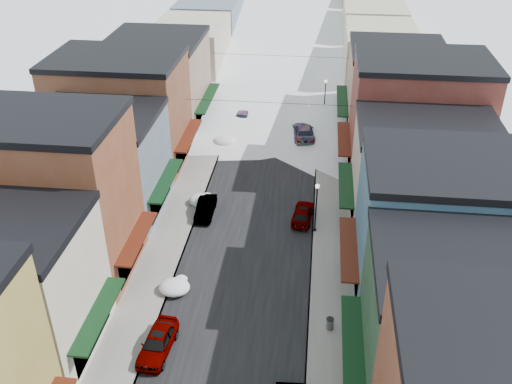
% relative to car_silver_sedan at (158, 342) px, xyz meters
% --- Properties ---
extents(road, '(10.00, 160.00, 0.01)m').
position_rel_car_silver_sedan_xyz_m(road, '(4.30, 46.99, -0.73)').
color(road, black).
rests_on(road, ground).
extents(sidewalk_left, '(3.20, 160.00, 0.15)m').
position_rel_car_silver_sedan_xyz_m(sidewalk_left, '(-2.30, 46.99, -0.66)').
color(sidewalk_left, gray).
rests_on(sidewalk_left, ground).
extents(sidewalk_right, '(3.20, 160.00, 0.15)m').
position_rel_car_silver_sedan_xyz_m(sidewalk_right, '(10.90, 46.99, -0.66)').
color(sidewalk_right, gray).
rests_on(sidewalk_right, ground).
extents(curb_left, '(0.10, 160.00, 0.15)m').
position_rel_car_silver_sedan_xyz_m(curb_left, '(-0.75, 46.99, -0.66)').
color(curb_left, slate).
rests_on(curb_left, ground).
extents(curb_right, '(0.10, 160.00, 0.15)m').
position_rel_car_silver_sedan_xyz_m(curb_right, '(9.35, 46.99, -0.66)').
color(curb_right, slate).
rests_on(curb_right, ground).
extents(bldg_l_cream, '(11.30, 8.20, 9.50)m').
position_rel_car_silver_sedan_xyz_m(bldg_l_cream, '(-8.89, -0.51, 4.02)').
color(bldg_l_cream, beige).
rests_on(bldg_l_cream, ground).
extents(bldg_l_brick_near, '(12.30, 8.20, 12.50)m').
position_rel_car_silver_sedan_xyz_m(bldg_l_brick_near, '(-9.39, 7.49, 5.52)').
color(bldg_l_brick_near, brown).
rests_on(bldg_l_brick_near, ground).
extents(bldg_l_grayblue, '(11.30, 9.20, 9.00)m').
position_rel_car_silver_sedan_xyz_m(bldg_l_grayblue, '(-8.89, 15.99, 3.77)').
color(bldg_l_grayblue, slate).
rests_on(bldg_l_grayblue, ground).
extents(bldg_l_brick_far, '(13.30, 9.20, 11.00)m').
position_rel_car_silver_sedan_xyz_m(bldg_l_brick_far, '(-9.89, 24.99, 4.77)').
color(bldg_l_brick_far, brown).
rests_on(bldg_l_brick_far, ground).
extents(bldg_l_tan, '(11.30, 11.20, 10.00)m').
position_rel_car_silver_sedan_xyz_m(bldg_l_tan, '(-8.89, 34.99, 4.27)').
color(bldg_l_tan, '#947561').
rests_on(bldg_l_tan, ground).
extents(bldg_r_green, '(11.30, 9.20, 9.50)m').
position_rel_car_silver_sedan_xyz_m(bldg_r_green, '(17.49, -1.01, 4.02)').
color(bldg_r_green, '#1E3E28').
rests_on(bldg_r_green, ground).
extents(bldg_r_blue, '(11.30, 9.20, 10.50)m').
position_rel_car_silver_sedan_xyz_m(bldg_r_blue, '(17.49, 7.99, 4.52)').
color(bldg_r_blue, '#345C76').
rests_on(bldg_r_blue, ground).
extents(bldg_r_cream, '(12.30, 9.20, 9.00)m').
position_rel_car_silver_sedan_xyz_m(bldg_r_cream, '(17.99, 16.99, 3.77)').
color(bldg_r_cream, '#B5A592').
rests_on(bldg_r_cream, ground).
extents(bldg_r_brick_far, '(13.30, 9.20, 11.50)m').
position_rel_car_silver_sedan_xyz_m(bldg_r_brick_far, '(18.49, 25.99, 5.02)').
color(bldg_r_brick_far, maroon).
rests_on(bldg_r_brick_far, ground).
extents(bldg_r_tan, '(11.30, 11.20, 9.50)m').
position_rel_car_silver_sedan_xyz_m(bldg_r_tan, '(17.49, 35.99, 4.02)').
color(bldg_r_tan, '#8F745E').
rests_on(bldg_r_tan, ground).
extents(distant_blocks, '(34.00, 55.00, 8.00)m').
position_rel_car_silver_sedan_xyz_m(distant_blocks, '(4.30, 69.99, 3.26)').
color(distant_blocks, gray).
rests_on(distant_blocks, ground).
extents(overhead_cables, '(16.40, 15.04, 0.04)m').
position_rel_car_silver_sedan_xyz_m(overhead_cables, '(4.30, 34.49, 5.46)').
color(overhead_cables, black).
rests_on(overhead_cables, ground).
extents(car_silver_sedan, '(2.10, 4.47, 1.48)m').
position_rel_car_silver_sedan_xyz_m(car_silver_sedan, '(0.00, 0.00, 0.00)').
color(car_silver_sedan, '#A3A4AB').
rests_on(car_silver_sedan, ground).
extents(car_dark_hatch, '(1.45, 4.03, 1.32)m').
position_rel_car_silver_sedan_xyz_m(car_dark_hatch, '(0.00, 15.93, -0.08)').
color(car_dark_hatch, black).
rests_on(car_dark_hatch, ground).
extents(car_silver_wagon, '(2.31, 5.09, 1.45)m').
position_rel_car_silver_sedan_xyz_m(car_silver_wagon, '(0.59, 35.12, -0.02)').
color(car_silver_wagon, '#A3A6AB').
rests_on(car_silver_wagon, ground).
extents(car_gray_suv, '(2.05, 4.21, 1.38)m').
position_rel_car_silver_sedan_xyz_m(car_gray_suv, '(8.42, 16.06, -0.05)').
color(car_gray_suv, gray).
rests_on(car_gray_suv, ground).
extents(car_black_sedan, '(2.96, 5.88, 1.64)m').
position_rel_car_silver_sedan_xyz_m(car_black_sedan, '(7.80, 32.22, 0.08)').
color(car_black_sedan, black).
rests_on(car_black_sedan, ground).
extents(car_lane_silver, '(2.35, 4.85, 1.60)m').
position_rel_car_silver_sedan_xyz_m(car_lane_silver, '(3.24, 38.20, 0.06)').
color(car_lane_silver, '#A3A7AB').
rests_on(car_lane_silver, ground).
extents(car_lane_white, '(3.43, 6.38, 1.70)m').
position_rel_car_silver_sedan_xyz_m(car_lane_white, '(5.32, 49.25, 0.11)').
color(car_lane_white, white).
rests_on(car_lane_white, ground).
extents(trash_can, '(0.50, 0.50, 0.86)m').
position_rel_car_silver_sedan_xyz_m(trash_can, '(10.76, 3.06, -0.15)').
color(trash_can, '#595C5E').
rests_on(trash_can, sidewalk_right).
extents(streetlamp_near, '(0.37, 0.37, 4.43)m').
position_rel_car_silver_sedan_xyz_m(streetlamp_near, '(9.50, 14.37, 2.20)').
color(streetlamp_near, black).
rests_on(streetlamp_near, sidewalk_right).
extents(streetlamp_far, '(0.37, 0.37, 4.44)m').
position_rel_car_silver_sedan_xyz_m(streetlamp_far, '(9.96, 38.70, 2.21)').
color(streetlamp_far, black).
rests_on(streetlamp_far, sidewalk_right).
extents(snow_pile_near, '(2.24, 2.58, 0.95)m').
position_rel_car_silver_sedan_xyz_m(snow_pile_near, '(-0.27, 5.70, -0.29)').
color(snow_pile_near, white).
rests_on(snow_pile_near, ground).
extents(snow_pile_mid, '(2.36, 2.65, 1.00)m').
position_rel_car_silver_sedan_xyz_m(snow_pile_mid, '(-0.58, 17.54, -0.26)').
color(snow_pile_mid, white).
rests_on(snow_pile_mid, ground).
extents(snow_pile_far, '(2.38, 2.67, 1.01)m').
position_rel_car_silver_sedan_xyz_m(snow_pile_far, '(-0.58, 29.80, -0.26)').
color(snow_pile_far, white).
rests_on(snow_pile_far, ground).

